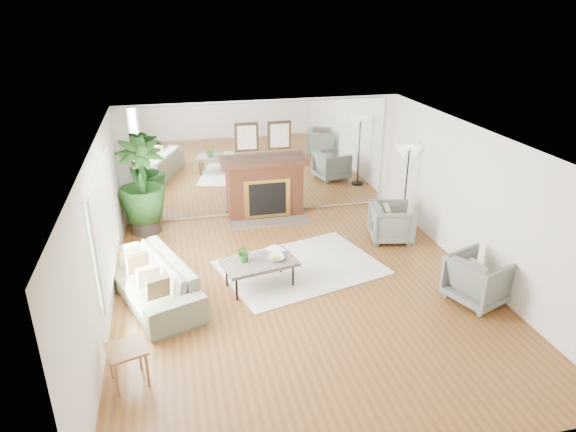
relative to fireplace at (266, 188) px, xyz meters
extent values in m
plane|color=brown|center=(0.00, -3.26, -0.66)|extent=(7.00, 7.00, 0.00)
cube|color=white|center=(-2.99, -3.26, 0.59)|extent=(0.02, 7.00, 2.50)
cube|color=white|center=(2.99, -3.26, 0.59)|extent=(0.02, 7.00, 2.50)
cube|color=white|center=(0.00, 0.23, 0.59)|extent=(6.00, 0.02, 2.50)
cube|color=silver|center=(0.00, 0.21, 0.59)|extent=(5.40, 0.04, 2.40)
cube|color=#B2E09E|center=(-2.96, -2.86, 0.69)|extent=(0.04, 2.40, 1.50)
cube|color=brown|center=(0.00, 0.02, -0.06)|extent=(1.60, 0.40, 1.20)
cube|color=gold|center=(0.00, -0.19, -0.18)|extent=(1.00, 0.04, 0.85)
cube|color=black|center=(0.00, -0.21, -0.18)|extent=(0.80, 0.04, 0.70)
cube|color=#675D52|center=(0.00, -0.33, -0.64)|extent=(1.70, 0.55, 0.03)
cube|color=#422115|center=(0.00, 0.00, 0.56)|extent=(1.85, 0.46, 0.10)
cube|color=black|center=(-0.35, 0.17, 1.09)|extent=(0.50, 0.04, 0.60)
cube|color=black|center=(0.35, 0.17, 1.09)|extent=(0.50, 0.04, 0.60)
cube|color=white|center=(0.15, -2.49, -0.65)|extent=(3.09, 2.55, 0.03)
cube|color=#675D52|center=(-0.67, -2.93, -0.22)|extent=(1.30, 0.92, 0.06)
cylinder|color=black|center=(-1.10, -3.27, -0.45)|extent=(0.04, 0.04, 0.41)
cylinder|color=black|center=(-0.13, -3.07, -0.45)|extent=(0.04, 0.04, 0.41)
cylinder|color=black|center=(-1.20, -2.79, -0.45)|extent=(0.04, 0.04, 0.41)
cylinder|color=black|center=(-0.24, -2.59, -0.45)|extent=(0.04, 0.04, 0.41)
imported|color=slate|center=(-2.39, -2.91, -0.32)|extent=(1.65, 2.47, 0.67)
imported|color=gray|center=(2.18, -1.73, -0.29)|extent=(0.96, 0.94, 0.74)
imported|color=gray|center=(2.60, -4.13, -0.27)|extent=(1.08, 1.07, 0.77)
cube|color=#9A683D|center=(-2.65, -4.85, -0.16)|extent=(0.57, 0.57, 0.04)
cylinder|color=#9A683D|center=(-2.77, -5.08, -0.41)|extent=(0.04, 0.04, 0.49)
cylinder|color=#9A683D|center=(-2.42, -4.98, -0.41)|extent=(0.04, 0.04, 0.49)
cylinder|color=#9A683D|center=(-2.88, -4.73, -0.41)|extent=(0.04, 0.04, 0.49)
cylinder|color=#9A683D|center=(-2.53, -4.63, -0.41)|extent=(0.04, 0.04, 0.49)
cylinder|color=#2A231F|center=(-2.54, -0.27, -0.46)|extent=(0.57, 0.57, 0.40)
imported|color=#2B6224|center=(-2.54, -0.27, 0.46)|extent=(1.19, 1.19, 1.67)
cylinder|color=black|center=(2.70, -1.18, -0.64)|extent=(0.29, 0.29, 0.04)
cylinder|color=black|center=(2.70, -1.18, 0.18)|extent=(0.03, 0.03, 1.67)
cone|color=beige|center=(2.57, -1.18, 0.96)|extent=(0.31, 0.31, 0.23)
cone|color=beige|center=(2.83, -1.18, 0.96)|extent=(0.31, 0.31, 0.23)
imported|color=#2B6224|center=(-0.90, -2.88, -0.03)|extent=(0.30, 0.27, 0.31)
imported|color=#9A683D|center=(-0.39, -2.94, -0.16)|extent=(0.28, 0.28, 0.07)
imported|color=#9A683D|center=(-0.42, -2.66, -0.18)|extent=(0.36, 0.39, 0.02)
camera|label=1|loc=(-1.89, -10.25, 3.75)|focal=32.00mm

